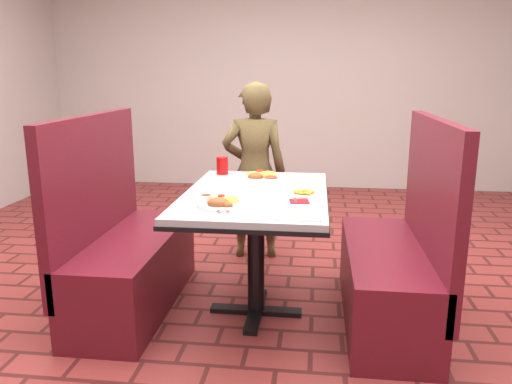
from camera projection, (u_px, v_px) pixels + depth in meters
dining_table at (256, 208)px, 2.86m from camera, size 0.81×1.21×0.75m
booth_bench_left at (126, 256)px, 3.03m from camera, size 0.47×1.20×1.17m
booth_bench_right at (395, 268)px, 2.84m from camera, size 0.47×1.20×1.17m
diner_person at (254, 172)px, 3.82m from camera, size 0.53×0.38×1.35m
near_dinner_plate at (221, 200)px, 2.54m from camera, size 0.26×0.26×0.08m
far_dinner_plate at (262, 175)px, 3.18m from camera, size 0.30×0.30×0.08m
plantain_plate at (304, 193)px, 2.76m from camera, size 0.17×0.17×0.03m
maroon_napkin at (299, 201)px, 2.62m from camera, size 0.11×0.11×0.00m
spoon_utensil at (295, 200)px, 2.64m from camera, size 0.02×0.12×0.00m
red_tumbler at (222, 166)px, 3.33m from camera, size 0.08×0.08×0.12m
paper_napkin at (298, 216)px, 2.34m from camera, size 0.21×0.16×0.01m
knife_utensil at (229, 208)px, 2.45m from camera, size 0.01×0.16×0.00m
fork_utensil at (222, 208)px, 2.45m from camera, size 0.02×0.17×0.00m
lettuce_shreds at (264, 190)px, 2.89m from camera, size 0.28×0.32×0.00m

